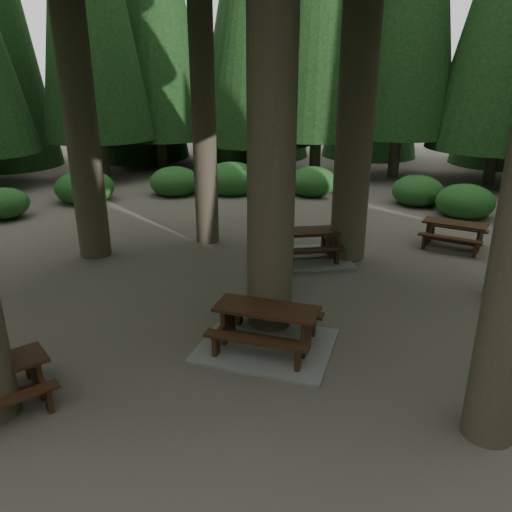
# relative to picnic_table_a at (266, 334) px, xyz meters

# --- Properties ---
(ground) EXTENTS (80.00, 80.00, 0.00)m
(ground) POSITION_rel_picnic_table_a_xyz_m (-0.83, 0.66, -0.26)
(ground) COLOR #554F45
(ground) RESTS_ON ground
(picnic_table_a) EXTENTS (2.56, 2.24, 0.77)m
(picnic_table_a) POSITION_rel_picnic_table_a_xyz_m (0.00, 0.00, 0.00)
(picnic_table_a) COLOR gray
(picnic_table_a) RESTS_ON ground
(picnic_table_c) EXTENTS (2.72, 2.45, 0.77)m
(picnic_table_c) POSITION_rel_picnic_table_a_xyz_m (0.44, 4.53, 0.00)
(picnic_table_c) COLOR gray
(picnic_table_c) RESTS_ON ground
(picnic_table_d) EXTENTS (2.01, 1.85, 0.71)m
(picnic_table_d) POSITION_rel_picnic_table_a_xyz_m (4.49, 6.01, 0.21)
(picnic_table_d) COLOR black
(picnic_table_d) RESTS_ON ground
(shrub_ring) EXTENTS (23.86, 24.64, 1.49)m
(shrub_ring) POSITION_rel_picnic_table_a_xyz_m (-0.13, 1.41, 0.14)
(shrub_ring) COLOR #1C511E
(shrub_ring) RESTS_ON ground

